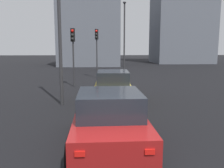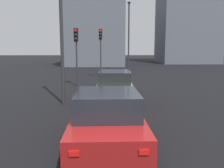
{
  "view_description": "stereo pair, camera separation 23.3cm",
  "coord_description": "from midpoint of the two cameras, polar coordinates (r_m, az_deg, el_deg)",
  "views": [
    {
      "loc": [
        -4.07,
        0.43,
        2.73
      ],
      "look_at": [
        4.48,
        -0.01,
        1.4
      ],
      "focal_mm": 37.88,
      "sensor_mm": 36.0,
      "label": 1
    },
    {
      "loc": [
        -4.08,
        0.2,
        2.73
      ],
      "look_at": [
        4.48,
        -0.01,
        1.4
      ],
      "focal_mm": 37.88,
      "sensor_mm": 36.0,
      "label": 2
    }
  ],
  "objects": [
    {
      "name": "traffic_light_near_right",
      "position": [
        21.13,
        -4.04,
        9.8
      ],
      "size": [
        0.32,
        0.3,
        4.31
      ],
      "rotation": [
        0.0,
        0.0,
        3.05
      ],
      "color": "#2D2D30",
      "rests_on": "ground_plane"
    },
    {
      "name": "car_red_second",
      "position": [
        6.59,
        -1.68,
        -8.61
      ],
      "size": [
        4.16,
        2.15,
        1.57
      ],
      "rotation": [
        0.0,
        0.0,
        0.02
      ],
      "color": "maroon",
      "rests_on": "ground_plane"
    },
    {
      "name": "traffic_light_near_left",
      "position": [
        16.63,
        -9.82,
        9.26
      ],
      "size": [
        0.32,
        0.29,
        4.01
      ],
      "rotation": [
        0.0,
        0.0,
        3.07
      ],
      "color": "#2D2D30",
      "rests_on": "ground_plane"
    },
    {
      "name": "building_facade_center",
      "position": [
        38.5,
        -5.6,
        11.81
      ],
      "size": [
        11.14,
        8.91,
        9.5
      ],
      "primitive_type": "cube",
      "color": "slate",
      "rests_on": "ground_plane"
    },
    {
      "name": "car_yellow_lead",
      "position": [
        12.11,
        -0.37,
        -0.58
      ],
      "size": [
        4.59,
        2.1,
        1.55
      ],
      "rotation": [
        0.0,
        0.0,
        -0.04
      ],
      "color": "gold",
      "rests_on": "ground_plane"
    },
    {
      "name": "building_facade_left",
      "position": [
        44.78,
        16.35,
        16.06
      ],
      "size": [
        8.52,
        9.6,
        17.24
      ],
      "primitive_type": "cube",
      "color": "slate",
      "rests_on": "ground_plane"
    },
    {
      "name": "street_lamp_kerbside",
      "position": [
        25.93,
        2.74,
        12.56
      ],
      "size": [
        0.56,
        0.36,
        7.52
      ],
      "color": "#2D2D30",
      "rests_on": "ground_plane"
    },
    {
      "name": "street_lamp_far",
      "position": [
        11.56,
        -13.32,
        18.12
      ],
      "size": [
        0.56,
        0.36,
        7.95
      ],
      "color": "#2D2D30",
      "rests_on": "ground_plane"
    }
  ]
}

